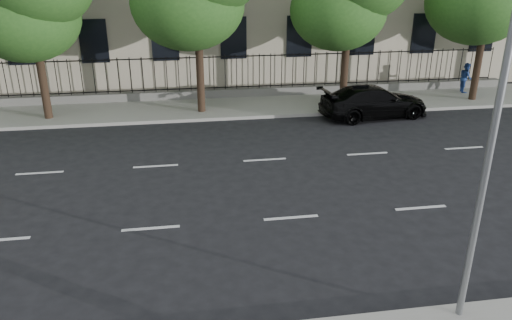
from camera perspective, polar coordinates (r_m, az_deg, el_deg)
The scene contains 7 objects.
ground at distance 12.53m, azimuth 6.56°, elevation -12.04°, with size 120.00×120.00×0.00m, color black.
far_sidewalk at distance 25.11m, azimuth -1.72°, elevation 6.17°, with size 60.00×4.00×0.15m, color gray.
lane_markings at distance 16.55m, azimuth 2.32°, elevation -2.87°, with size 49.60×4.62×0.01m, color silver, non-canonical shape.
iron_fence at distance 26.59m, azimuth -2.21°, elevation 8.36°, with size 30.00×0.50×2.20m.
street_light at distance 10.01m, azimuth 24.80°, elevation 9.39°, with size 0.25×3.32×8.05m.
black_sedan at distance 24.05m, azimuth 13.31°, elevation 6.51°, with size 2.09×5.13×1.49m, color black.
pedestrian_far at distance 29.62m, azimuth 22.85°, elevation 8.67°, with size 0.77×0.60×1.58m, color navy.
Camera 1 is at (-2.96, -9.94, 7.03)m, focal length 35.00 mm.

